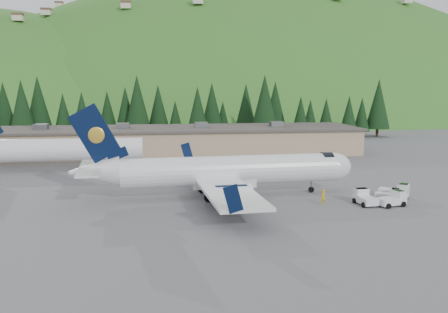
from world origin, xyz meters
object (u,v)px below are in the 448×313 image
terminal_building (176,140)px  ramp_worker (323,197)px  second_airliner (53,149)px  baggage_tug_d (389,195)px  airliner (223,172)px  baggage_tug_c (364,198)px  baggage_tug_b (396,191)px  baggage_tug_a (393,199)px

terminal_building → ramp_worker: terminal_building is taller
second_airliner → baggage_tug_d: bearing=-32.0°
airliner → baggage_tug_d: airliner is taller
terminal_building → baggage_tug_c: bearing=-66.3°
baggage_tug_b → baggage_tug_d: baggage_tug_b is taller
airliner → baggage_tug_a: 19.76m
terminal_building → ramp_worker: (14.75, -43.50, -1.79)m
second_airliner → baggage_tug_b: size_ratio=7.43×
terminal_building → ramp_worker: 45.97m
airliner → terminal_building: 38.28m
airliner → second_airliner: 32.54m
second_airliner → airliner: bearing=-42.7°
baggage_tug_d → second_airliner: bearing=177.5°
airliner → terminal_building: bearing=92.4°
airliner → baggage_tug_a: (18.24, -7.24, -2.28)m
airliner → baggage_tug_b: bearing=-13.6°
baggage_tug_a → terminal_building: size_ratio=0.05×
baggage_tug_a → ramp_worker: baggage_tug_a is taller
airliner → ramp_worker: 12.24m
ramp_worker → baggage_tug_d: bearing=140.2°
baggage_tug_b → ramp_worker: baggage_tug_b is taller
terminal_building → second_airliner: bearing=-141.2°
airliner → baggage_tug_b: size_ratio=9.30×
airliner → baggage_tug_c: size_ratio=10.42×
baggage_tug_a → baggage_tug_c: 3.09m
baggage_tug_a → ramp_worker: size_ratio=2.10×
second_airliner → baggage_tug_c: bearing=-35.7°
baggage_tug_a → baggage_tug_d: bearing=56.9°
second_airliner → baggage_tug_a: size_ratio=7.85×
baggage_tug_a → second_airliner: bearing=129.6°
baggage_tug_b → terminal_building: 48.37m
airliner → baggage_tug_d: size_ratio=11.26×
airliner → ramp_worker: airliner is taller
second_airliner → baggage_tug_d: second_airliner is taller
baggage_tug_b → baggage_tug_c: 5.68m
second_airliner → baggage_tug_d: 50.70m
ramp_worker → baggage_tug_a: bearing=122.0°
baggage_tug_c → ramp_worker: bearing=76.6°
baggage_tug_c → ramp_worker: (-4.61, 0.70, 0.07)m
baggage_tug_c → baggage_tug_d: 3.91m
airliner → ramp_worker: size_ratio=20.63×
second_airliner → baggage_tug_c: second_airliner is taller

